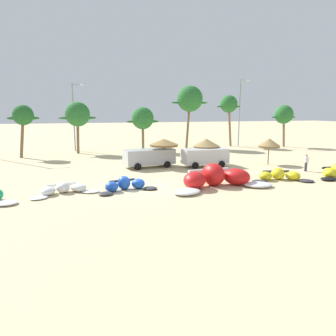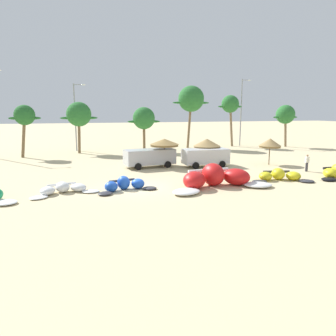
# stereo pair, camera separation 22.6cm
# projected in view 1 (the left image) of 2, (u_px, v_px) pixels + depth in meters

# --- Properties ---
(ground_plane) EXTENTS (260.00, 260.00, 0.00)m
(ground_plane) POSITION_uv_depth(u_px,v_px,m) (139.00, 187.00, 24.11)
(ground_plane) COLOR beige
(kite_left) EXTENTS (4.82, 2.75, 0.76)m
(kite_left) POSITION_uv_depth(u_px,v_px,m) (64.00, 189.00, 22.40)
(kite_left) COLOR white
(kite_left) RESTS_ON ground
(kite_left_of_center) EXTENTS (4.55, 2.55, 1.00)m
(kite_left_of_center) POSITION_uv_depth(u_px,v_px,m) (125.00, 185.00, 23.27)
(kite_left_of_center) COLOR #333338
(kite_left_of_center) RESTS_ON ground
(kite_center) EXTENTS (8.50, 4.18, 1.74)m
(kite_center) POSITION_uv_depth(u_px,v_px,m) (216.00, 178.00, 24.30)
(kite_center) COLOR white
(kite_center) RESTS_ON ground
(kite_right_of_center) EXTENTS (5.26, 3.10, 0.98)m
(kite_right_of_center) POSITION_uv_depth(u_px,v_px,m) (279.00, 176.00, 26.63)
(kite_right_of_center) COLOR #333338
(kite_right_of_center) RESTS_ON ground
(beach_umbrella_near_van) EXTENTS (2.99, 2.99, 2.92)m
(beach_umbrella_near_van) POSITION_uv_depth(u_px,v_px,m) (164.00, 143.00, 32.36)
(beach_umbrella_near_van) COLOR brown
(beach_umbrella_near_van) RESTS_ON ground
(beach_umbrella_middle) EXTENTS (2.94, 2.94, 2.76)m
(beach_umbrella_middle) POSITION_uv_depth(u_px,v_px,m) (206.00, 143.00, 34.28)
(beach_umbrella_middle) COLOR brown
(beach_umbrella_middle) RESTS_ON ground
(beach_umbrella_near_palms) EXTENTS (2.34, 2.34, 2.82)m
(beach_umbrella_near_palms) POSITION_uv_depth(u_px,v_px,m) (269.00, 143.00, 33.92)
(beach_umbrella_near_palms) COLOR brown
(beach_umbrella_near_palms) RESTS_ON ground
(parked_van) EXTENTS (4.67, 2.26, 1.84)m
(parked_van) POSITION_uv_depth(u_px,v_px,m) (204.00, 156.00, 32.99)
(parked_van) COLOR silver
(parked_van) RESTS_ON ground
(parked_car_second) EXTENTS (5.27, 2.72, 1.84)m
(parked_car_second) POSITION_uv_depth(u_px,v_px,m) (148.00, 157.00, 32.50)
(parked_car_second) COLOR #B2B7BC
(parked_car_second) RESTS_ON ground
(person_near_kites) EXTENTS (0.36, 0.24, 1.62)m
(person_near_kites) POSITION_uv_depth(u_px,v_px,m) (306.00, 163.00, 30.45)
(person_near_kites) COLOR #383842
(person_near_kites) RESTS_ON ground
(palm_left) EXTENTS (3.71, 2.47, 6.43)m
(palm_left) POSITION_uv_depth(u_px,v_px,m) (23.00, 116.00, 38.57)
(palm_left) COLOR brown
(palm_left) RESTS_ON ground
(palm_left_of_gap) EXTENTS (4.91, 3.27, 6.88)m
(palm_left_of_gap) POSITION_uv_depth(u_px,v_px,m) (78.00, 115.00, 42.48)
(palm_left_of_gap) COLOR brown
(palm_left_of_gap) RESTS_ON ground
(palm_center_left) EXTENTS (4.64, 3.10, 6.22)m
(palm_center_left) POSITION_uv_depth(u_px,v_px,m) (143.00, 119.00, 44.53)
(palm_center_left) COLOR brown
(palm_center_left) RESTS_ON ground
(palm_center_right) EXTENTS (5.93, 3.95, 9.47)m
(palm_center_right) POSITION_uv_depth(u_px,v_px,m) (190.00, 99.00, 48.68)
(palm_center_right) COLOR brown
(palm_center_right) RESTS_ON ground
(palm_right_of_gap) EXTENTS (4.15, 2.77, 8.14)m
(palm_right_of_gap) POSITION_uv_depth(u_px,v_px,m) (229.00, 105.00, 50.73)
(palm_right_of_gap) COLOR #7F6647
(palm_right_of_gap) RESTS_ON ground
(palm_right) EXTENTS (4.43, 2.95, 6.61)m
(palm_right) POSITION_uv_depth(u_px,v_px,m) (284.00, 115.00, 50.42)
(palm_right) COLOR #7F6647
(palm_right) RESTS_ON ground
(lamppost_west_center) EXTENTS (1.68, 0.24, 9.45)m
(lamppost_west_center) POSITION_uv_depth(u_px,v_px,m) (75.00, 114.00, 45.04)
(lamppost_west_center) COLOR gray
(lamppost_west_center) RESTS_ON ground
(lamppost_east_center) EXTENTS (1.65, 0.24, 10.68)m
(lamppost_east_center) POSITION_uv_depth(u_px,v_px,m) (240.00, 110.00, 51.80)
(lamppost_east_center) COLOR gray
(lamppost_east_center) RESTS_ON ground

